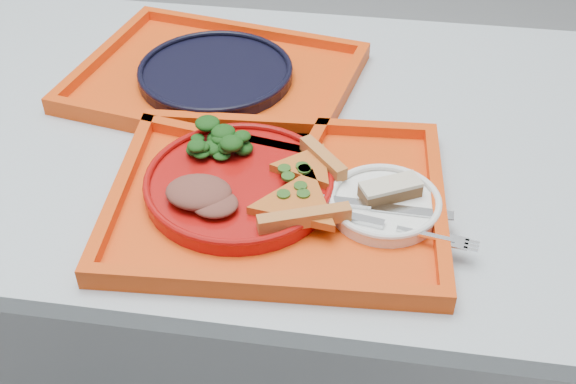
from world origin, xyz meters
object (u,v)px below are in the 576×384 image
Objects in this scene: navy_plate at (216,74)px; dessert_bar at (390,190)px; dinner_plate at (239,185)px; tray_main at (278,202)px; tray_far at (216,82)px.

dessert_bar reaches higher than navy_plate.
dinner_plate is 1.00× the size of navy_plate.
tray_main and tray_far have the same top height.
dinner_plate is at bearing -70.72° from navy_plate.
navy_plate is at bearing 109.28° from dinner_plate.
tray_far is 0.30m from dinner_plate.
tray_far is at bearing 109.28° from dinner_plate.
tray_main is 0.06m from dinner_plate.
dessert_bar is at bearing -42.69° from navy_plate.
tray_far is (-0.15, 0.29, 0.00)m from tray_main.
tray_far is at bearing 114.19° from tray_main.
navy_plate reaches higher than tray_main.
navy_plate is 0.42m from dessert_bar.
tray_far is 5.18× the size of dessert_bar.
tray_main is at bearing -10.30° from dinner_plate.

